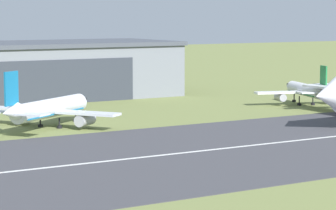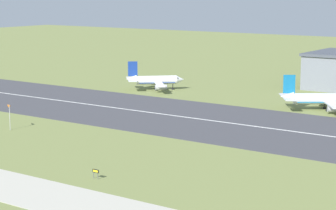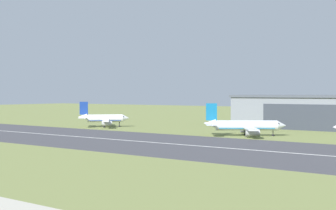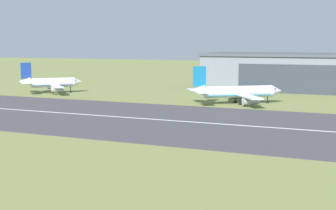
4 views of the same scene
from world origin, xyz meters
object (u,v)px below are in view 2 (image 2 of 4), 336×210
at_px(airplane_parked_west, 325,99).
at_px(windsock_pole, 8,107).
at_px(runway_sign, 96,172).
at_px(airplane_parked_centre, 156,80).

bearing_deg(airplane_parked_west, windsock_pole, -127.69).
distance_m(windsock_pole, runway_sign, 49.16).
height_order(airplane_parked_west, runway_sign, airplane_parked_west).
distance_m(airplane_parked_centre, windsock_pole, 71.25).
relative_size(airplane_parked_west, airplane_parked_centre, 1.18).
relative_size(airplane_parked_centre, windsock_pole, 3.39).
distance_m(airplane_parked_west, airplane_parked_centre, 60.66).
xyz_separation_m(airplane_parked_west, airplane_parked_centre, (-60.59, 2.95, 0.13)).
bearing_deg(windsock_pole, airplane_parked_west, 52.31).
bearing_deg(airplane_parked_west, runway_sign, -94.92).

